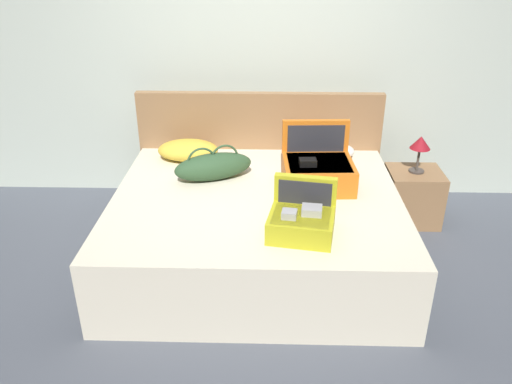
{
  "coord_description": "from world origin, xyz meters",
  "views": [
    {
      "loc": [
        0.09,
        -2.84,
        2.18
      ],
      "look_at": [
        0.0,
        0.27,
        0.64
      ],
      "focal_mm": 35.82,
      "sensor_mm": 36.0,
      "label": 1
    }
  ],
  "objects_px": {
    "pillow_center_head": "(188,150)",
    "nightstand": "(412,196)",
    "hard_case_large": "(318,169)",
    "table_lamp": "(420,145)",
    "bed": "(257,229)",
    "duffel_bag": "(213,166)",
    "pillow_near_headboard": "(328,152)",
    "hard_case_medium": "(302,219)"
  },
  "relations": [
    {
      "from": "pillow_center_head",
      "to": "nightstand",
      "type": "bearing_deg",
      "value": -0.41
    },
    {
      "from": "pillow_near_headboard",
      "to": "table_lamp",
      "type": "bearing_deg",
      "value": -2.37
    },
    {
      "from": "pillow_near_headboard",
      "to": "pillow_center_head",
      "type": "relative_size",
      "value": 0.89
    },
    {
      "from": "bed",
      "to": "pillow_center_head",
      "type": "distance_m",
      "value": 0.95
    },
    {
      "from": "duffel_bag",
      "to": "pillow_near_headboard",
      "type": "distance_m",
      "value": 0.99
    },
    {
      "from": "duffel_bag",
      "to": "pillow_near_headboard",
      "type": "height_order",
      "value": "duffel_bag"
    },
    {
      "from": "duffel_bag",
      "to": "pillow_center_head",
      "type": "bearing_deg",
      "value": 123.19
    },
    {
      "from": "bed",
      "to": "pillow_near_headboard",
      "type": "relative_size",
      "value": 4.64
    },
    {
      "from": "pillow_near_headboard",
      "to": "duffel_bag",
      "type": "bearing_deg",
      "value": -156.18
    },
    {
      "from": "hard_case_large",
      "to": "hard_case_medium",
      "type": "xyz_separation_m",
      "value": [
        -0.15,
        -0.7,
        -0.03
      ]
    },
    {
      "from": "bed",
      "to": "nightstand",
      "type": "height_order",
      "value": "bed"
    },
    {
      "from": "pillow_near_headboard",
      "to": "pillow_center_head",
      "type": "distance_m",
      "value": 1.16
    },
    {
      "from": "hard_case_large",
      "to": "duffel_bag",
      "type": "relative_size",
      "value": 0.83
    },
    {
      "from": "bed",
      "to": "pillow_center_head",
      "type": "height_order",
      "value": "pillow_center_head"
    },
    {
      "from": "hard_case_medium",
      "to": "pillow_near_headboard",
      "type": "xyz_separation_m",
      "value": [
        0.28,
        1.17,
        -0.03
      ]
    },
    {
      "from": "hard_case_large",
      "to": "pillow_near_headboard",
      "type": "distance_m",
      "value": 0.49
    },
    {
      "from": "hard_case_large",
      "to": "pillow_center_head",
      "type": "xyz_separation_m",
      "value": [
        -1.03,
        0.45,
        -0.04
      ]
    },
    {
      "from": "hard_case_large",
      "to": "table_lamp",
      "type": "distance_m",
      "value": 0.97
    },
    {
      "from": "duffel_bag",
      "to": "table_lamp",
      "type": "distance_m",
      "value": 1.68
    },
    {
      "from": "hard_case_medium",
      "to": "duffel_bag",
      "type": "distance_m",
      "value": 0.99
    },
    {
      "from": "pillow_near_headboard",
      "to": "pillow_center_head",
      "type": "xyz_separation_m",
      "value": [
        -1.15,
        -0.02,
        0.01
      ]
    },
    {
      "from": "bed",
      "to": "duffel_bag",
      "type": "height_order",
      "value": "duffel_bag"
    },
    {
      "from": "hard_case_large",
      "to": "hard_case_medium",
      "type": "relative_size",
      "value": 1.17
    },
    {
      "from": "table_lamp",
      "to": "pillow_center_head",
      "type": "bearing_deg",
      "value": 179.59
    },
    {
      "from": "duffel_bag",
      "to": "pillow_near_headboard",
      "type": "relative_size",
      "value": 1.43
    },
    {
      "from": "pillow_center_head",
      "to": "duffel_bag",
      "type": "bearing_deg",
      "value": -56.81
    },
    {
      "from": "nightstand",
      "to": "duffel_bag",
      "type": "bearing_deg",
      "value": -167.29
    },
    {
      "from": "table_lamp",
      "to": "pillow_near_headboard",
      "type": "bearing_deg",
      "value": 177.63
    },
    {
      "from": "hard_case_medium",
      "to": "duffel_bag",
      "type": "height_order",
      "value": "hard_case_medium"
    },
    {
      "from": "pillow_center_head",
      "to": "nightstand",
      "type": "relative_size",
      "value": 1.09
    },
    {
      "from": "duffel_bag",
      "to": "pillow_center_head",
      "type": "height_order",
      "value": "duffel_bag"
    },
    {
      "from": "pillow_center_head",
      "to": "hard_case_large",
      "type": "bearing_deg",
      "value": -23.88
    },
    {
      "from": "pillow_center_head",
      "to": "nightstand",
      "type": "height_order",
      "value": "pillow_center_head"
    },
    {
      "from": "hard_case_medium",
      "to": "nightstand",
      "type": "xyz_separation_m",
      "value": [
        1.01,
        1.14,
        -0.41
      ]
    },
    {
      "from": "bed",
      "to": "hard_case_large",
      "type": "xyz_separation_m",
      "value": [
        0.44,
        0.21,
        0.39
      ]
    },
    {
      "from": "pillow_near_headboard",
      "to": "table_lamp",
      "type": "xyz_separation_m",
      "value": [
        0.73,
        -0.03,
        0.08
      ]
    },
    {
      "from": "duffel_bag",
      "to": "pillow_near_headboard",
      "type": "bearing_deg",
      "value": 23.82
    },
    {
      "from": "duffel_bag",
      "to": "nightstand",
      "type": "height_order",
      "value": "duffel_bag"
    },
    {
      "from": "hard_case_large",
      "to": "duffel_bag",
      "type": "xyz_separation_m",
      "value": [
        -0.78,
        0.07,
        -0.02
      ]
    },
    {
      "from": "duffel_bag",
      "to": "pillow_center_head",
      "type": "relative_size",
      "value": 1.28
    },
    {
      "from": "bed",
      "to": "duffel_bag",
      "type": "relative_size",
      "value": 3.24
    },
    {
      "from": "pillow_center_head",
      "to": "bed",
      "type": "bearing_deg",
      "value": -48.62
    }
  ]
}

